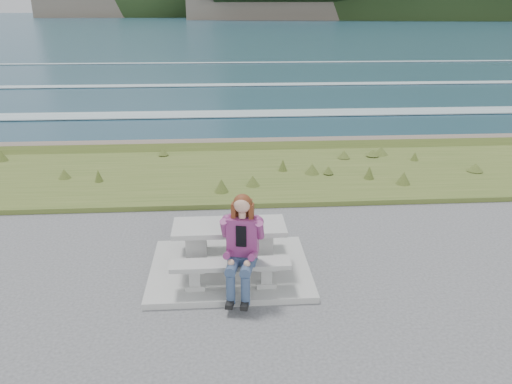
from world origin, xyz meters
TOP-DOWN VIEW (x-y plane):
  - concrete_slab at (0.00, 0.00)m, footprint 2.60×2.10m
  - picnic_table at (0.00, 0.00)m, footprint 1.80×0.75m
  - bench_landward at (0.00, -0.70)m, footprint 1.80×0.35m
  - bench_seaward at (0.00, 0.70)m, footprint 1.80×0.35m
  - grass_verge at (0.00, 5.00)m, footprint 160.00×4.50m
  - shore_drop at (0.00, 7.90)m, footprint 160.00×0.80m
  - ocean at (0.00, 25.09)m, footprint 1600.00×1600.00m
  - headland_range at (190.47, 398.47)m, footprint 729.83×363.95m
  - seated_woman at (0.15, -0.84)m, footprint 0.58×0.84m

SIDE VIEW (x-z plane):
  - ocean at x=0.00m, z-range -1.79..-1.70m
  - grass_verge at x=0.00m, z-range -0.11..0.11m
  - shore_drop at x=0.00m, z-range -1.10..1.10m
  - concrete_slab at x=0.00m, z-range 0.00..0.10m
  - bench_landward at x=0.00m, z-range 0.22..0.67m
  - bench_seaward at x=0.00m, z-range 0.22..0.67m
  - seated_woman at x=0.15m, z-range -0.10..1.42m
  - picnic_table at x=0.00m, z-range 0.31..1.06m
  - headland_range at x=190.47m, z-range -78.46..98.25m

